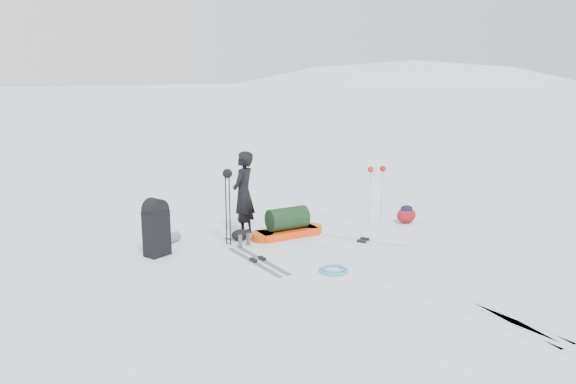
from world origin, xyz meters
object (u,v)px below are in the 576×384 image
skier (243,194)px  ski_poles_black (228,183)px  pulk_sled (287,225)px  expedition_rucksack (158,228)px

skier → ski_poles_black: bearing=-3.0°
pulk_sled → ski_poles_black: 1.49m
pulk_sled → expedition_rucksack: 2.45m
skier → ski_poles_black: 0.70m
pulk_sled → expedition_rucksack: bearing=176.3°
skier → ski_poles_black: size_ratio=1.16×
pulk_sled → ski_poles_black: size_ratio=1.07×
skier → expedition_rucksack: 1.80m
pulk_sled → expedition_rucksack: (-2.42, 0.27, 0.25)m
expedition_rucksack → skier: bearing=-13.2°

